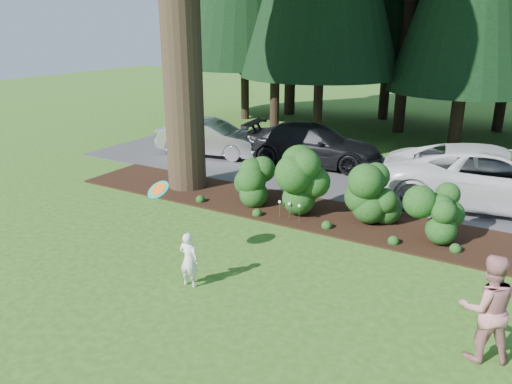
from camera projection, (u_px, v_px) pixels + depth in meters
The scene contains 11 objects.
ground at pixel (254, 257), 11.66m from camera, with size 80.00×80.00×0.00m, color #2D5518.
mulch_bed at pixel (312, 213), 14.30m from camera, with size 16.00×2.50×0.05m, color black.
driveway at pixel (362, 176), 17.76m from camera, with size 22.00×6.00×0.03m, color #38383A.
shrub_row at pixel (337, 193), 13.58m from camera, with size 6.53×1.60×1.61m.
lily_cluster at pixel (289, 205), 13.60m from camera, with size 0.69×0.09×0.57m.
car_silver_wagon at pixel (210, 138), 20.31m from camera, with size 1.52×4.37×1.44m, color silver.
car_white_suv at pixel (494, 178), 14.56m from camera, with size 2.91×6.30×1.75m, color silver.
car_dark_suv at pixel (313, 145), 18.98m from camera, with size 2.14×5.27×1.53m, color black.
child at pixel (189, 260), 10.24m from camera, with size 0.44×0.29×1.19m, color white.
adult at pixel (487, 308), 7.91m from camera, with size 0.89×0.70×1.84m, color #A41521.
frisbee at pixel (158, 190), 10.66m from camera, with size 0.55×0.44×0.36m.
Camera 1 is at (5.41, -9.04, 5.22)m, focal length 35.00 mm.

